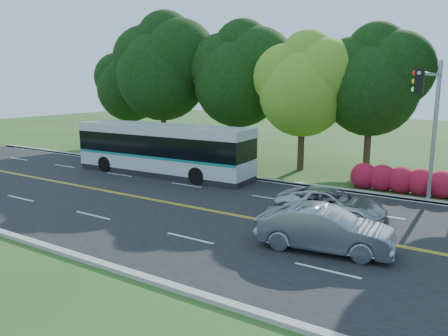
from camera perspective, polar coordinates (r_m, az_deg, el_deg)
The scene contains 12 objects.
ground at distance 19.71m, azimuth 2.86°, elevation -6.48°, with size 120.00×120.00×0.00m, color #2E4D19.
road at distance 19.70m, azimuth 2.86°, elevation -6.45°, with size 60.00×14.00×0.02m, color black.
curb_north at distance 25.93m, azimuth 10.71°, elevation -2.16°, with size 60.00×0.30×0.15m, color #A8A298.
curb_south at distance 14.31m, azimuth -11.85°, elevation -13.42°, with size 60.00×0.30×0.15m, color #A8A298.
grass_verge at distance 27.62m, azimuth 12.14°, elevation -1.45°, with size 60.00×4.00×0.10m, color #2E4D19.
lane_markings at distance 19.75m, azimuth 2.62°, elevation -6.37°, with size 57.60×13.82×0.00m.
tree_row at distance 31.92m, azimuth 5.78°, elevation 12.49°, with size 44.70×9.10×13.84m.
bougainvillea_hedge at distance 25.14m, azimuth 27.01°, elevation -2.12°, with size 9.50×2.25×1.50m.
traffic_signal at distance 21.97m, azimuth 25.40°, elevation 6.72°, with size 0.42×6.10×7.00m.
transit_bus at distance 28.59m, azimuth -8.05°, elevation 2.33°, with size 12.47×3.11×3.24m.
sedan at distance 16.14m, azimuth 12.99°, elevation -7.77°, with size 1.68×4.82×1.59m, color slate.
suv at distance 19.85m, azimuth 13.71°, elevation -4.61°, with size 2.20×4.77×1.33m, color #BABBBE.
Camera 1 is at (9.24, -16.35, 5.98)m, focal length 35.00 mm.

